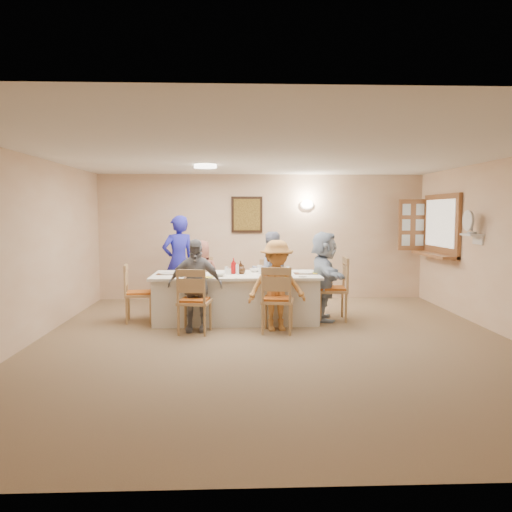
{
  "coord_description": "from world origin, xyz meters",
  "views": [
    {
      "loc": [
        -0.51,
        -6.51,
        1.74
      ],
      "look_at": [
        -0.2,
        1.4,
        1.05
      ],
      "focal_mm": 35.0,
      "sensor_mm": 36.0,
      "label": 1
    }
  ],
  "objects_px": {
    "desk_fan": "(470,225)",
    "diner_back_right": "(270,272)",
    "chair_right_end": "(332,288)",
    "caregiver": "(178,262)",
    "dining_table": "(236,297)",
    "chair_back_left": "(202,284)",
    "chair_left_end": "(139,293)",
    "diner_front_left": "(195,285)",
    "diner_back_left": "(202,276)",
    "condiment_ketchup": "(234,266)",
    "chair_front_left": "(195,300)",
    "serving_hatch": "(441,226)",
    "diner_front_right": "(277,285)",
    "chair_front_right": "(277,299)",
    "diner_right_end": "(324,276)",
    "chair_back_right": "(270,285)"
  },
  "relations": [
    {
      "from": "diner_back_right",
      "to": "diner_front_right",
      "type": "relative_size",
      "value": 1.05
    },
    {
      "from": "dining_table",
      "to": "condiment_ketchup",
      "type": "height_order",
      "value": "condiment_ketchup"
    },
    {
      "from": "serving_hatch",
      "to": "dining_table",
      "type": "relative_size",
      "value": 0.57
    },
    {
      "from": "diner_back_right",
      "to": "chair_front_left",
      "type": "bearing_deg",
      "value": 41.35
    },
    {
      "from": "chair_back_right",
      "to": "chair_right_end",
      "type": "bearing_deg",
      "value": -33.46
    },
    {
      "from": "diner_back_left",
      "to": "condiment_ketchup",
      "type": "height_order",
      "value": "diner_back_left"
    },
    {
      "from": "chair_back_left",
      "to": "condiment_ketchup",
      "type": "bearing_deg",
      "value": -61.59
    },
    {
      "from": "dining_table",
      "to": "condiment_ketchup",
      "type": "xyz_separation_m",
      "value": [
        -0.04,
        0.02,
        0.51
      ]
    },
    {
      "from": "chair_front_right",
      "to": "diner_back_right",
      "type": "xyz_separation_m",
      "value": [
        -0.0,
        1.48,
        0.22
      ]
    },
    {
      "from": "chair_back_right",
      "to": "diner_back_right",
      "type": "xyz_separation_m",
      "value": [
        -0.0,
        -0.12,
        0.25
      ]
    },
    {
      "from": "chair_front_left",
      "to": "chair_right_end",
      "type": "bearing_deg",
      "value": -150.27
    },
    {
      "from": "chair_front_left",
      "to": "diner_back_right",
      "type": "distance_m",
      "value": 1.92
    },
    {
      "from": "chair_front_right",
      "to": "diner_front_right",
      "type": "xyz_separation_m",
      "value": [
        -0.0,
        0.12,
        0.18
      ]
    },
    {
      "from": "chair_back_left",
      "to": "chair_left_end",
      "type": "distance_m",
      "value": 1.24
    },
    {
      "from": "chair_right_end",
      "to": "caregiver",
      "type": "height_order",
      "value": "caregiver"
    },
    {
      "from": "caregiver",
      "to": "chair_right_end",
      "type": "bearing_deg",
      "value": 127.32
    },
    {
      "from": "serving_hatch",
      "to": "chair_back_left",
      "type": "bearing_deg",
      "value": -177.71
    },
    {
      "from": "diner_back_left",
      "to": "chair_front_right",
      "type": "bearing_deg",
      "value": 119.38
    },
    {
      "from": "desk_fan",
      "to": "chair_left_end",
      "type": "xyz_separation_m",
      "value": [
        -5.17,
        0.38,
        -1.09
      ]
    },
    {
      "from": "desk_fan",
      "to": "chair_left_end",
      "type": "bearing_deg",
      "value": 175.83
    },
    {
      "from": "chair_front_right",
      "to": "caregiver",
      "type": "relative_size",
      "value": 0.58
    },
    {
      "from": "chair_back_left",
      "to": "chair_back_right",
      "type": "distance_m",
      "value": 1.2
    },
    {
      "from": "dining_table",
      "to": "diner_front_left",
      "type": "xyz_separation_m",
      "value": [
        -0.6,
        -0.68,
        0.3
      ]
    },
    {
      "from": "dining_table",
      "to": "chair_front_right",
      "type": "xyz_separation_m",
      "value": [
        0.6,
        -0.8,
        0.11
      ]
    },
    {
      "from": "dining_table",
      "to": "chair_back_left",
      "type": "bearing_deg",
      "value": 126.87
    },
    {
      "from": "desk_fan",
      "to": "diner_back_right",
      "type": "relative_size",
      "value": 0.21
    },
    {
      "from": "chair_left_end",
      "to": "diner_right_end",
      "type": "distance_m",
      "value": 2.98
    },
    {
      "from": "chair_back_left",
      "to": "diner_front_left",
      "type": "xyz_separation_m",
      "value": [
        0.0,
        -1.48,
        0.2
      ]
    },
    {
      "from": "diner_back_right",
      "to": "chair_right_end",
      "type": "bearing_deg",
      "value": 134.79
    },
    {
      "from": "dining_table",
      "to": "diner_back_left",
      "type": "height_order",
      "value": "diner_back_left"
    },
    {
      "from": "desk_fan",
      "to": "diner_front_left",
      "type": "bearing_deg",
      "value": -175.89
    },
    {
      "from": "desk_fan",
      "to": "diner_front_left",
      "type": "distance_m",
      "value": 4.32
    },
    {
      "from": "serving_hatch",
      "to": "chair_back_left",
      "type": "height_order",
      "value": "serving_hatch"
    },
    {
      "from": "chair_back_right",
      "to": "diner_right_end",
      "type": "distance_m",
      "value": 1.18
    },
    {
      "from": "dining_table",
      "to": "chair_back_left",
      "type": "distance_m",
      "value": 1.0
    },
    {
      "from": "serving_hatch",
      "to": "diner_back_right",
      "type": "distance_m",
      "value": 3.24
    },
    {
      "from": "serving_hatch",
      "to": "diner_front_right",
      "type": "height_order",
      "value": "serving_hatch"
    },
    {
      "from": "chair_back_right",
      "to": "condiment_ketchup",
      "type": "xyz_separation_m",
      "value": [
        -0.64,
        -0.78,
        0.43
      ]
    },
    {
      "from": "chair_front_left",
      "to": "condiment_ketchup",
      "type": "relative_size",
      "value": 3.77
    },
    {
      "from": "chair_back_right",
      "to": "diner_back_right",
      "type": "relative_size",
      "value": 0.64
    },
    {
      "from": "chair_left_end",
      "to": "diner_back_left",
      "type": "distance_m",
      "value": 1.18
    },
    {
      "from": "desk_fan",
      "to": "chair_back_left",
      "type": "bearing_deg",
      "value": 164.42
    },
    {
      "from": "diner_back_right",
      "to": "desk_fan",
      "type": "bearing_deg",
      "value": 151.09
    },
    {
      "from": "chair_back_left",
      "to": "diner_back_left",
      "type": "height_order",
      "value": "diner_back_left"
    },
    {
      "from": "chair_back_right",
      "to": "caregiver",
      "type": "relative_size",
      "value": 0.54
    },
    {
      "from": "chair_left_end",
      "to": "diner_front_left",
      "type": "bearing_deg",
      "value": -132.55
    },
    {
      "from": "serving_hatch",
      "to": "chair_right_end",
      "type": "relative_size",
      "value": 1.45
    },
    {
      "from": "chair_right_end",
      "to": "diner_right_end",
      "type": "height_order",
      "value": "diner_right_end"
    },
    {
      "from": "chair_back_right",
      "to": "chair_front_right",
      "type": "height_order",
      "value": "chair_front_right"
    },
    {
      "from": "chair_front_right",
      "to": "chair_left_end",
      "type": "xyz_separation_m",
      "value": [
        -2.15,
        0.8,
        -0.03
      ]
    }
  ]
}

